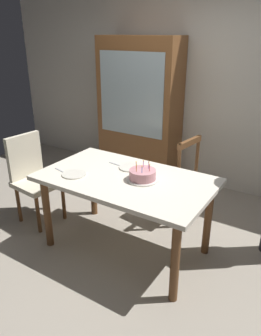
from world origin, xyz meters
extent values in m
plane|color=#9E9384|center=(0.00, 0.00, 0.00)|extent=(6.40, 6.40, 0.00)
cube|color=silver|center=(0.00, 1.85, 1.30)|extent=(6.40, 0.10, 2.60)
cube|color=silver|center=(0.00, 0.00, 0.74)|extent=(1.53, 0.90, 0.04)
cylinder|color=brown|center=(-0.67, -0.35, 0.36)|extent=(0.07, 0.07, 0.72)
cylinder|color=brown|center=(0.67, -0.35, 0.36)|extent=(0.07, 0.07, 0.72)
cylinder|color=brown|center=(-0.67, 0.35, 0.36)|extent=(0.07, 0.07, 0.72)
cylinder|color=brown|center=(0.67, 0.35, 0.36)|extent=(0.07, 0.07, 0.72)
cylinder|color=silver|center=(0.15, 0.03, 0.76)|extent=(0.28, 0.28, 0.01)
cylinder|color=#D18C93|center=(0.15, 0.03, 0.81)|extent=(0.23, 0.23, 0.08)
cylinder|color=#E54C4C|center=(0.22, 0.04, 0.88)|extent=(0.01, 0.01, 0.05)
sphere|color=#FFC64C|center=(0.22, 0.04, 0.91)|extent=(0.01, 0.01, 0.01)
cylinder|color=#D872CC|center=(0.18, 0.09, 0.88)|extent=(0.01, 0.01, 0.05)
sphere|color=#FFC64C|center=(0.18, 0.09, 0.91)|extent=(0.01, 0.01, 0.01)
cylinder|color=#D872CC|center=(0.13, 0.09, 0.88)|extent=(0.01, 0.01, 0.05)
sphere|color=#FFC64C|center=(0.13, 0.09, 0.91)|extent=(0.01, 0.01, 0.01)
cylinder|color=#E54C4C|center=(0.09, 0.03, 0.88)|extent=(0.01, 0.01, 0.05)
sphere|color=#FFC64C|center=(0.09, 0.03, 0.91)|extent=(0.01, 0.01, 0.01)
cylinder|color=#F2994C|center=(0.13, -0.03, 0.88)|extent=(0.01, 0.01, 0.05)
sphere|color=#FFC64C|center=(0.13, -0.03, 0.91)|extent=(0.01, 0.01, 0.01)
cylinder|color=#4C7FE5|center=(0.18, -0.03, 0.88)|extent=(0.01, 0.01, 0.05)
sphere|color=#FFC64C|center=(0.18, -0.03, 0.91)|extent=(0.01, 0.01, 0.01)
cylinder|color=silver|center=(-0.42, -0.20, 0.76)|extent=(0.22, 0.22, 0.01)
cylinder|color=silver|center=(-0.08, 0.20, 0.76)|extent=(0.22, 0.22, 0.01)
cube|color=silver|center=(-0.58, -0.20, 0.76)|extent=(0.18, 0.06, 0.01)
cube|color=silver|center=(-0.24, 0.20, 0.76)|extent=(0.18, 0.04, 0.01)
cube|color=beige|center=(0.08, 0.77, 0.45)|extent=(0.50, 0.50, 0.05)
cylinder|color=brown|center=(-0.06, 0.96, 0.21)|extent=(0.04, 0.04, 0.42)
cylinder|color=brown|center=(-0.11, 0.63, 0.21)|extent=(0.04, 0.04, 0.42)
cylinder|color=brown|center=(0.27, 0.91, 0.21)|extent=(0.04, 0.04, 0.42)
cylinder|color=brown|center=(0.23, 0.58, 0.21)|extent=(0.04, 0.04, 0.42)
cylinder|color=brown|center=(0.30, 0.92, 0.70)|extent=(0.04, 0.04, 0.50)
cylinder|color=brown|center=(0.25, 0.56, 0.70)|extent=(0.04, 0.04, 0.50)
cube|color=brown|center=(0.28, 0.74, 0.92)|extent=(0.10, 0.40, 0.06)
cube|color=beige|center=(-1.07, -0.07, 0.45)|extent=(0.48, 0.48, 0.05)
cylinder|color=brown|center=(-0.91, -0.25, 0.21)|extent=(0.04, 0.04, 0.42)
cylinder|color=brown|center=(-0.88, 0.08, 0.21)|extent=(0.04, 0.04, 0.42)
cylinder|color=brown|center=(-1.25, -0.22, 0.21)|extent=(0.04, 0.04, 0.42)
cylinder|color=brown|center=(-1.22, 0.12, 0.21)|extent=(0.04, 0.04, 0.42)
cube|color=beige|center=(-1.27, -0.05, 0.70)|extent=(0.09, 0.40, 0.50)
cube|color=brown|center=(-0.80, 1.56, 0.95)|extent=(1.10, 0.44, 1.90)
cube|color=silver|center=(-0.80, 1.34, 1.20)|extent=(0.94, 0.01, 1.04)
camera|label=1|loc=(1.43, -2.17, 1.94)|focal=34.61mm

